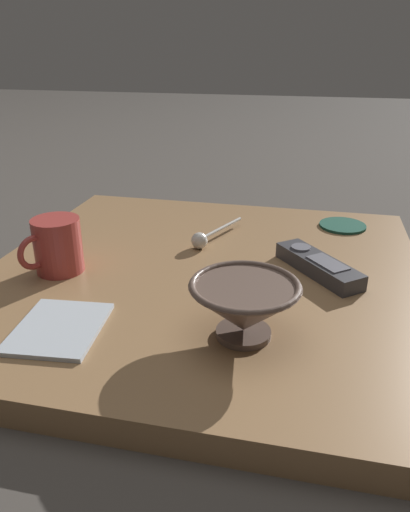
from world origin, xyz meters
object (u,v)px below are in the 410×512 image
Objects in this scene: coffee_mug at (57,246)px; drink_coaster at (343,226)px; folded_napkin at (59,328)px; cereal_bowl at (244,307)px; teaspoon at (203,238)px; tv_remote_near at (318,265)px.

drink_coaster is at bearing -145.63° from coffee_mug.
coffee_mug is at bearing -62.45° from folded_napkin.
coffee_mug is at bearing -21.00° from cereal_bowl.
teaspoon is 0.28m from drink_coaster.
cereal_bowl is 0.33m from coffee_mug.
teaspoon is 1.61× the size of drink_coaster.
cereal_bowl reaches higher than drink_coaster.
tv_remote_near is at bearing 78.41° from drink_coaster.
tv_remote_near is at bearing 161.64° from teaspoon.
cereal_bowl is at bearing 159.00° from coffee_mug.
teaspoon is 0.21m from tv_remote_near.
tv_remote_near is 0.22m from drink_coaster.
coffee_mug is 0.53m from drink_coaster.
tv_remote_near reaches higher than drink_coaster.
coffee_mug is (0.31, -0.12, 0.00)m from cereal_bowl.
teaspoon is (-0.20, -0.15, -0.03)m from coffee_mug.
folded_napkin is 1.53× the size of drink_coaster.
coffee_mug reaches higher than cereal_bowl.
coffee_mug reaches higher than teaspoon.
cereal_bowl is at bearing 112.61° from teaspoon.
cereal_bowl is at bearing 66.67° from tv_remote_near.
folded_napkin is (0.31, 0.24, -0.01)m from tv_remote_near.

